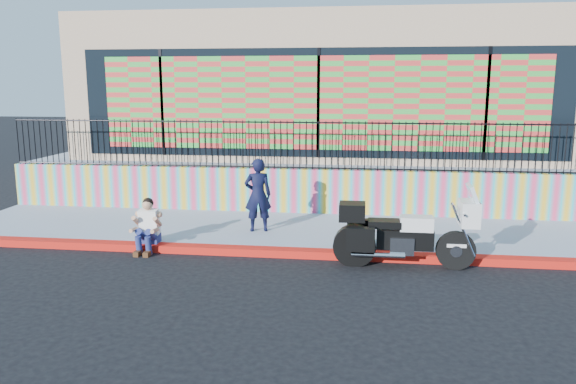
# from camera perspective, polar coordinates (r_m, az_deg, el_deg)

# --- Properties ---
(ground) EXTENTS (90.00, 90.00, 0.00)m
(ground) POSITION_cam_1_polar(r_m,az_deg,el_deg) (11.09, 1.25, -6.59)
(ground) COLOR black
(ground) RESTS_ON ground
(red_curb) EXTENTS (16.00, 0.30, 0.15)m
(red_curb) POSITION_cam_1_polar(r_m,az_deg,el_deg) (11.07, 1.25, -6.22)
(red_curb) COLOR red
(red_curb) RESTS_ON ground
(sidewalk) EXTENTS (16.00, 3.00, 0.15)m
(sidewalk) POSITION_cam_1_polar(r_m,az_deg,el_deg) (12.64, 2.08, -4.04)
(sidewalk) COLOR #8D96A9
(sidewalk) RESTS_ON ground
(mural_wall) EXTENTS (16.00, 0.20, 1.10)m
(mural_wall) POSITION_cam_1_polar(r_m,az_deg,el_deg) (14.06, 2.73, 0.09)
(mural_wall) COLOR #E43C6A
(mural_wall) RESTS_ON sidewalk
(metal_fence) EXTENTS (15.80, 0.04, 1.20)m
(metal_fence) POSITION_cam_1_polar(r_m,az_deg,el_deg) (13.89, 2.77, 4.75)
(metal_fence) COLOR black
(metal_fence) RESTS_ON mural_wall
(elevated_platform) EXTENTS (16.00, 10.00, 1.25)m
(elevated_platform) POSITION_cam_1_polar(r_m,az_deg,el_deg) (19.09, 4.04, 2.71)
(elevated_platform) COLOR #8D96A9
(elevated_platform) RESTS_ON ground
(storefront_building) EXTENTS (14.00, 8.06, 4.00)m
(storefront_building) POSITION_cam_1_polar(r_m,az_deg,el_deg) (18.68, 4.11, 10.60)
(storefront_building) COLOR tan
(storefront_building) RESTS_ON elevated_platform
(police_motorcycle) EXTENTS (2.55, 0.84, 1.58)m
(police_motorcycle) POSITION_cam_1_polar(r_m,az_deg,el_deg) (10.51, 11.54, -4.03)
(police_motorcycle) COLOR black
(police_motorcycle) RESTS_ON ground
(police_officer) EXTENTS (0.67, 0.52, 1.61)m
(police_officer) POSITION_cam_1_polar(r_m,az_deg,el_deg) (12.26, -3.08, -0.30)
(police_officer) COLOR black
(police_officer) RESTS_ON sidewalk
(seated_man) EXTENTS (0.54, 0.71, 1.06)m
(seated_man) POSITION_cam_1_polar(r_m,az_deg,el_deg) (11.62, -14.16, -3.81)
(seated_man) COLOR navy
(seated_man) RESTS_ON ground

